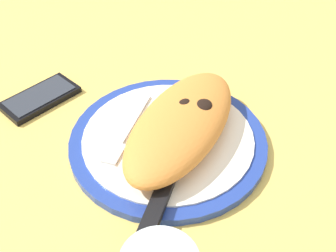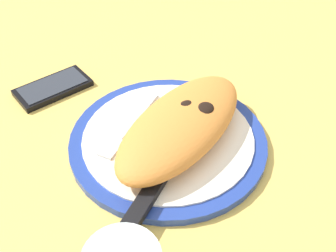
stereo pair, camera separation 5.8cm
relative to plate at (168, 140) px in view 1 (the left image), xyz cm
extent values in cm
cube|color=#DBB756|center=(0.00, 0.00, -2.24)|extent=(150.00, 150.00, 3.00)
cylinder|color=#233D99|center=(0.00, 0.00, -0.12)|extent=(28.53, 28.53, 1.25)
cylinder|color=white|center=(0.00, 0.00, 0.66)|extent=(24.72, 24.72, 0.30)
ellipsoid|color=orange|center=(-0.85, 1.64, 3.30)|extent=(26.17, 12.61, 4.99)
ellipsoid|color=black|center=(-2.65, 1.17, 5.40)|extent=(3.03, 2.55, 0.92)
ellipsoid|color=black|center=(-3.68, 3.44, 5.25)|extent=(3.40, 3.08, 1.06)
cube|color=silver|center=(-0.78, -6.15, 1.01)|extent=(11.31, 2.93, 0.40)
cube|color=silver|center=(6.76, -4.77, 1.01)|extent=(4.33, 2.89, 0.40)
cube|color=silver|center=(-0.05, 2.55, 1.01)|extent=(14.03, 4.44, 0.40)
cube|color=black|center=(11.56, 4.99, 1.41)|extent=(9.91, 3.95, 1.20)
cube|color=black|center=(1.28, -23.27, -0.24)|extent=(13.35, 9.07, 1.00)
cube|color=#2D333D|center=(1.28, -23.27, 0.34)|extent=(11.70, 7.80, 0.16)
camera|label=1|loc=(37.73, 20.95, 42.20)|focal=44.43mm
camera|label=2|loc=(34.56, 25.85, 42.20)|focal=44.43mm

